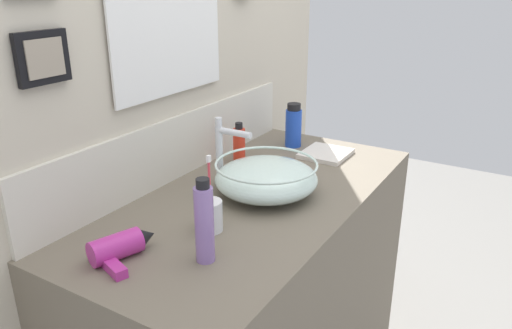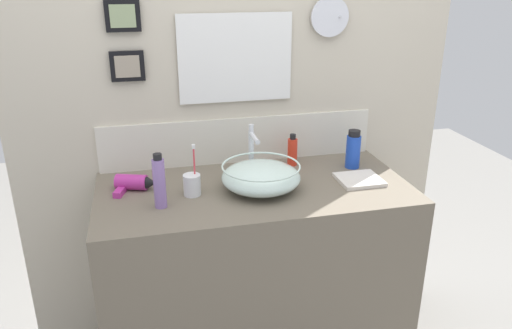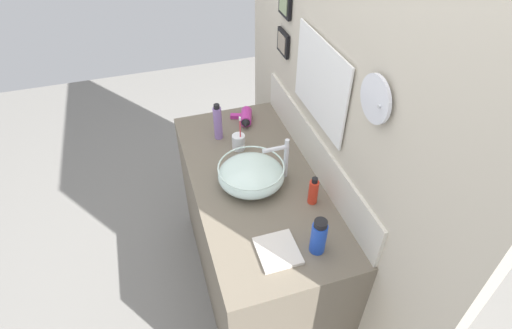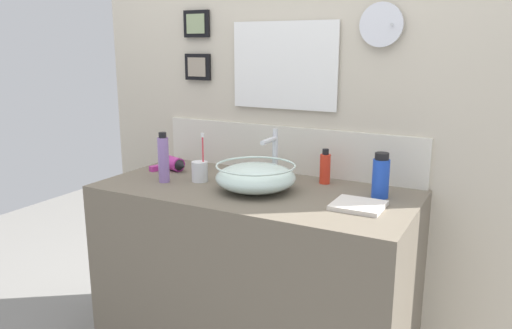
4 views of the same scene
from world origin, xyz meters
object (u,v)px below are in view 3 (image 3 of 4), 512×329
object	(u,v)px
faucet	(283,156)
soap_dispenser	(218,122)
hair_drier	(245,118)
spray_bottle	(313,191)
toothbrush_cup	(239,142)
glass_bowl_sink	(251,174)
hand_towel	(278,251)
lotion_bottle	(319,237)

from	to	relation	value
faucet	soap_dispenser	world-z (taller)	faucet
faucet	hair_drier	xyz separation A→B (m)	(-0.50, -0.04, -0.10)
spray_bottle	soap_dispenser	xyz separation A→B (m)	(-0.61, -0.30, 0.03)
toothbrush_cup	glass_bowl_sink	bearing A→B (deg)	-2.88
glass_bowl_sink	faucet	distance (m)	0.18
glass_bowl_sink	hand_towel	size ratio (longest dim) A/B	1.79
lotion_bottle	toothbrush_cup	bearing A→B (deg)	-170.13
hair_drier	toothbrush_cup	xyz separation A→B (m)	(0.22, -0.10, 0.01)
glass_bowl_sink	soap_dispenser	size ratio (longest dim) A/B	1.50
faucet	hair_drier	distance (m)	0.51
faucet	hair_drier	bearing A→B (deg)	-175.10
lotion_bottle	spray_bottle	xyz separation A→B (m)	(-0.26, 0.09, -0.02)
spray_bottle	hand_towel	world-z (taller)	spray_bottle
faucet	lotion_bottle	world-z (taller)	faucet
lotion_bottle	soap_dispenser	bearing A→B (deg)	-166.49
hair_drier	hand_towel	world-z (taller)	hair_drier
hair_drier	hand_towel	xyz separation A→B (m)	(0.93, -0.13, -0.02)
hair_drier	lotion_bottle	size ratio (longest dim) A/B	1.05
lotion_bottle	hand_towel	world-z (taller)	lotion_bottle
lotion_bottle	glass_bowl_sink	bearing A→B (deg)	-162.83
glass_bowl_sink	faucet	size ratio (longest dim) A/B	1.43
toothbrush_cup	hand_towel	xyz separation A→B (m)	(0.70, -0.03, -0.04)
toothbrush_cup	soap_dispenser	size ratio (longest dim) A/B	0.98
glass_bowl_sink	spray_bottle	distance (m)	0.31
toothbrush_cup	hand_towel	size ratio (longest dim) A/B	1.17
spray_bottle	lotion_bottle	bearing A→B (deg)	-19.45
toothbrush_cup	lotion_bottle	world-z (taller)	toothbrush_cup
hair_drier	toothbrush_cup	size ratio (longest dim) A/B	0.87
toothbrush_cup	spray_bottle	distance (m)	0.53
hair_drier	soap_dispenser	xyz separation A→B (m)	(0.10, -0.18, 0.07)
lotion_bottle	hair_drier	bearing A→B (deg)	-178.41
hand_towel	spray_bottle	bearing A→B (deg)	131.54
faucet	hair_drier	size ratio (longest dim) A/B	1.23
faucet	hand_towel	xyz separation A→B (m)	(0.43, -0.17, -0.12)
soap_dispenser	hand_towel	bearing A→B (deg)	3.45
faucet	lotion_bottle	size ratio (longest dim) A/B	1.29
glass_bowl_sink	toothbrush_cup	distance (m)	0.28
glass_bowl_sink	hand_towel	bearing A→B (deg)	-2.12
toothbrush_cup	hand_towel	world-z (taller)	toothbrush_cup
hair_drier	soap_dispenser	distance (m)	0.22
faucet	soap_dispenser	bearing A→B (deg)	-151.02
faucet	hand_towel	bearing A→B (deg)	-22.31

